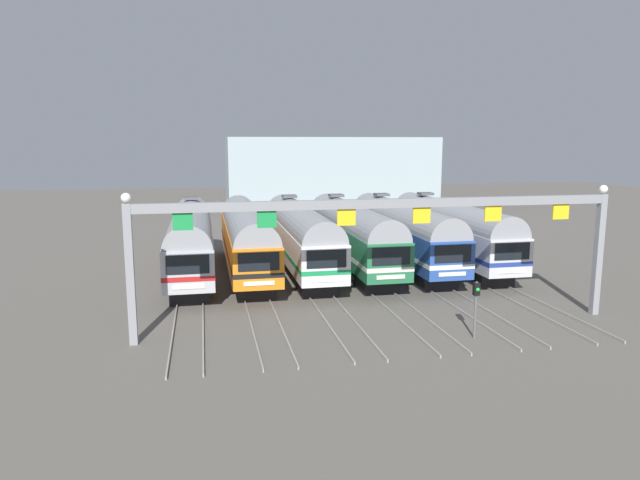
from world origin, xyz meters
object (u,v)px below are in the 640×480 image
at_px(commuter_train_green, 352,233).
at_px(catenary_gantry, 384,223).
at_px(commuter_train_stainless, 191,238).
at_px(commuter_train_orange, 246,236).
at_px(commuter_train_silver, 450,230).
at_px(commuter_train_blue, 402,231).
at_px(yard_signal_mast, 476,299).
at_px(commuter_train_white, 300,234).

bearing_deg(commuter_train_green, catenary_gantry, -98.03).
xyz_separation_m(commuter_train_stainless, commuter_train_orange, (3.81, -0.00, -0.00)).
bearing_deg(catenary_gantry, commuter_train_green, 81.97).
bearing_deg(commuter_train_stainless, commuter_train_silver, 0.00).
bearing_deg(commuter_train_blue, commuter_train_silver, 0.00).
bearing_deg(commuter_train_orange, catenary_gantry, -67.06).
xyz_separation_m(commuter_train_stainless, commuter_train_green, (11.42, 0.00, 0.00)).
distance_m(commuter_train_orange, yard_signal_mast, 18.49).
relative_size(commuter_train_white, commuter_train_green, 1.00).
relative_size(commuter_train_white, yard_signal_mast, 6.58).
xyz_separation_m(commuter_train_orange, commuter_train_silver, (15.23, 0.00, 0.00)).
bearing_deg(commuter_train_stainless, commuter_train_white, 0.00).
relative_size(commuter_train_white, commuter_train_blue, 1.00).
bearing_deg(commuter_train_white, yard_signal_mast, -70.17).
xyz_separation_m(commuter_train_orange, yard_signal_mast, (9.52, -15.84, -0.76)).
xyz_separation_m(commuter_train_stainless, commuter_train_white, (7.62, 0.00, 0.00)).
distance_m(commuter_train_green, commuter_train_silver, 7.62).
distance_m(commuter_train_stainless, commuter_train_orange, 3.81).
xyz_separation_m(commuter_train_stainless, commuter_train_blue, (15.23, 0.00, 0.00)).
bearing_deg(commuter_train_orange, commuter_train_blue, 0.02).
distance_m(commuter_train_white, commuter_train_green, 3.81).
distance_m(commuter_train_orange, commuter_train_silver, 15.23).
bearing_deg(commuter_train_green, commuter_train_blue, 0.00).
bearing_deg(commuter_train_silver, commuter_train_blue, 180.00).
xyz_separation_m(commuter_train_green, catenary_gantry, (-1.90, -13.50, 2.63)).
bearing_deg(commuter_train_green, yard_signal_mast, -83.15).
relative_size(commuter_train_orange, commuter_train_white, 1.00).
height_order(commuter_train_stainless, yard_signal_mast, commuter_train_stainless).
relative_size(commuter_train_stainless, commuter_train_green, 1.00).
bearing_deg(commuter_train_blue, catenary_gantry, -112.93).
relative_size(commuter_train_orange, catenary_gantry, 0.74).
bearing_deg(commuter_train_stainless, commuter_train_blue, 0.00).
bearing_deg(commuter_train_green, commuter_train_white, 180.00).
bearing_deg(commuter_train_blue, commuter_train_stainless, 180.00).
height_order(commuter_train_green, commuter_train_blue, same).
bearing_deg(commuter_train_silver, commuter_train_white, 180.00).
height_order(commuter_train_blue, yard_signal_mast, commuter_train_blue).
height_order(commuter_train_orange, commuter_train_green, commuter_train_green).
relative_size(commuter_train_silver, yard_signal_mast, 6.58).
relative_size(commuter_train_white, commuter_train_silver, 1.00).
bearing_deg(commuter_train_silver, commuter_train_stainless, 180.00).
relative_size(commuter_train_blue, yard_signal_mast, 6.58).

